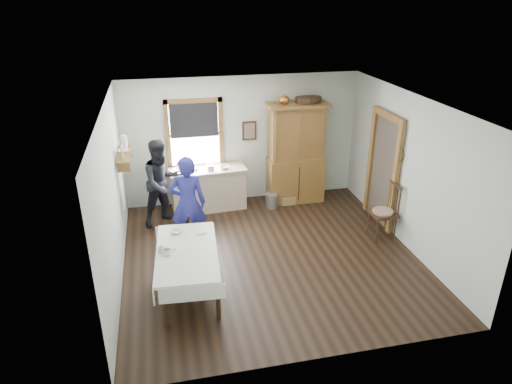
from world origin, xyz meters
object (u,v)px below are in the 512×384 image
(work_counter, at_px, (208,189))
(pail, at_px, (272,201))
(china_hutch, at_px, (296,153))
(wicker_basket, at_px, (288,200))
(dining_table, at_px, (188,271))
(figure_dark, at_px, (162,186))
(woman_blue, at_px, (188,207))
(spindle_chair, at_px, (383,211))

(work_counter, distance_m, pail, 1.37)
(china_hutch, xyz_separation_m, wicker_basket, (-0.21, -0.18, -0.99))
(dining_table, distance_m, figure_dark, 2.44)
(china_hutch, relative_size, pail, 7.10)
(work_counter, bearing_deg, wicker_basket, -8.65)
(wicker_basket, relative_size, woman_blue, 0.19)
(china_hutch, distance_m, figure_dark, 2.90)
(china_hutch, bearing_deg, pail, -153.84)
(china_hutch, bearing_deg, work_counter, -177.77)
(pail, bearing_deg, woman_blue, -145.61)
(wicker_basket, height_order, woman_blue, woman_blue)
(work_counter, xyz_separation_m, china_hutch, (1.91, 0.03, 0.63))
(work_counter, bearing_deg, spindle_chair, -35.83)
(work_counter, xyz_separation_m, spindle_chair, (3.02, -1.90, 0.09))
(china_hutch, height_order, pail, china_hutch)
(dining_table, xyz_separation_m, wicker_basket, (2.36, 2.67, -0.27))
(work_counter, xyz_separation_m, wicker_basket, (1.70, -0.15, -0.36))
(pail, bearing_deg, spindle_chair, -44.21)
(work_counter, distance_m, figure_dark, 1.09)
(china_hutch, height_order, woman_blue, china_hutch)
(work_counter, relative_size, dining_table, 0.89)
(figure_dark, bearing_deg, wicker_basket, -20.59)
(woman_blue, bearing_deg, figure_dark, -62.43)
(china_hutch, xyz_separation_m, dining_table, (-2.57, -2.85, -0.73))
(work_counter, relative_size, figure_dark, 0.99)
(work_counter, height_order, wicker_basket, work_counter)
(work_counter, xyz_separation_m, pail, (1.32, -0.24, -0.30))
(pail, bearing_deg, dining_table, -127.55)
(work_counter, bearing_deg, woman_blue, -112.94)
(work_counter, bearing_deg, pail, -14.07)
(pail, bearing_deg, wicker_basket, 14.13)
(dining_table, bearing_deg, spindle_chair, 14.07)
(pail, relative_size, wicker_basket, 1.01)
(spindle_chair, xyz_separation_m, wicker_basket, (-1.32, 1.75, -0.45))
(china_hutch, height_order, spindle_chair, china_hutch)
(figure_dark, bearing_deg, spindle_chair, -47.17)
(china_hutch, bearing_deg, figure_dark, -169.34)
(woman_blue, bearing_deg, dining_table, 90.63)
(wicker_basket, xyz_separation_m, woman_blue, (-2.22, -1.36, 0.71))
(china_hutch, distance_m, dining_table, 3.91)
(dining_table, distance_m, wicker_basket, 3.57)
(pail, bearing_deg, work_counter, 169.65)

